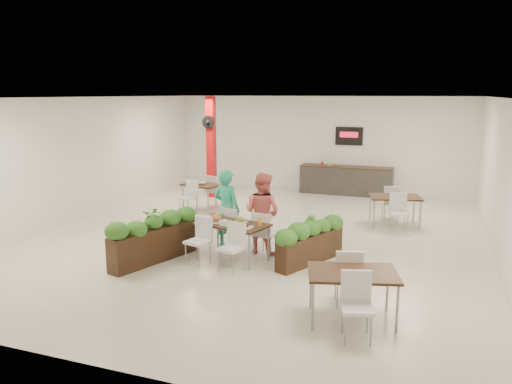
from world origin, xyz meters
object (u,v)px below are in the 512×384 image
at_px(main_table, 232,229).
at_px(diner_man, 227,209).
at_px(red_column, 211,146).
at_px(planter_right, 310,239).
at_px(side_table_a, 202,189).
at_px(diner_woman, 262,213).
at_px(side_table_b, 395,201).
at_px(service_counter, 346,180).
at_px(side_table_c, 352,279).
at_px(planter_left, 154,235).

bearing_deg(main_table, diner_man, 120.83).
distance_m(red_column, diner_man, 5.57).
bearing_deg(planter_right, side_table_a, 139.80).
bearing_deg(red_column, planter_right, -48.71).
xyz_separation_m(red_column, diner_woman, (3.43, -4.85, -0.79)).
bearing_deg(side_table_b, main_table, -141.18).
height_order(red_column, service_counter, red_column).
distance_m(red_column, main_table, 6.36).
distance_m(red_column, side_table_c, 9.44).
distance_m(red_column, planter_left, 6.45).
relative_size(red_column, side_table_b, 1.91).
xyz_separation_m(main_table, diner_woman, (0.41, 0.65, 0.21)).
height_order(diner_man, planter_right, diner_man).
height_order(diner_woman, side_table_b, diner_woman).
height_order(main_table, diner_man, diner_man).
bearing_deg(side_table_b, diner_man, -150.04).
bearing_deg(side_table_c, side_table_b, 72.99).
height_order(red_column, diner_woman, red_column).
xyz_separation_m(main_table, side_table_b, (2.83, 3.86, -0.00)).
distance_m(red_column, side_table_a, 2.13).
xyz_separation_m(red_column, diner_man, (2.63, -4.85, -0.78)).
bearing_deg(side_table_c, side_table_a, 116.80).
height_order(diner_woman, planter_left, diner_woman).
height_order(red_column, planter_left, red_column).
xyz_separation_m(diner_man, diner_woman, (0.80, 0.00, -0.01)).
height_order(diner_woman, planter_right, diner_woman).
bearing_deg(diner_woman, planter_right, 177.30).
height_order(main_table, side_table_c, same).
bearing_deg(planter_left, red_column, 104.80).
distance_m(planter_left, side_table_b, 6.17).
xyz_separation_m(planter_right, side_table_b, (1.30, 3.53, 0.14)).
distance_m(diner_man, side_table_b, 4.55).
distance_m(main_table, diner_man, 0.79).
bearing_deg(planter_right, service_counter, 94.47).
bearing_deg(red_column, service_counter, 25.00).
height_order(planter_right, side_table_a, planter_right).
bearing_deg(side_table_c, planter_left, 146.73).
bearing_deg(side_table_c, red_column, 111.80).
xyz_separation_m(diner_man, planter_left, (-1.01, -1.29, -0.33)).
bearing_deg(side_table_a, planter_right, -25.08).
xyz_separation_m(red_column, planter_left, (1.62, -6.14, -1.11)).
bearing_deg(service_counter, side_table_b, -62.19).
relative_size(diner_woman, planter_left, 0.82).
bearing_deg(side_table_b, service_counter, 102.89).
bearing_deg(diner_woman, red_column, -41.03).
distance_m(diner_woman, side_table_a, 4.22).
bearing_deg(planter_right, main_table, -168.01).
distance_m(diner_man, planter_left, 1.67).
bearing_deg(service_counter, diner_man, -101.50).
height_order(red_column, side_table_c, red_column).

